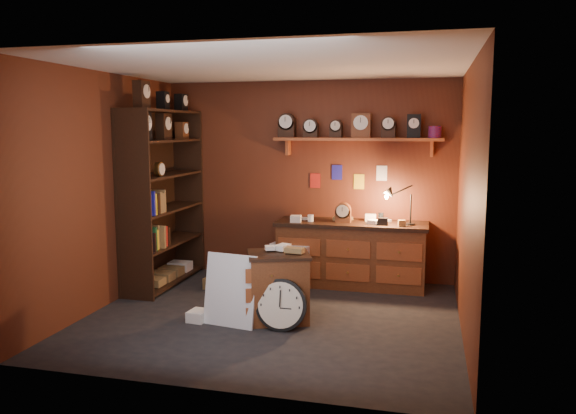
{
  "coord_description": "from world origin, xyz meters",
  "views": [
    {
      "loc": [
        1.61,
        -5.73,
        2.06
      ],
      "look_at": [
        0.09,
        0.35,
        1.18
      ],
      "focal_mm": 35.0,
      "sensor_mm": 36.0,
      "label": 1
    }
  ],
  "objects_px": {
    "shelving_unit": "(161,190)",
    "workbench": "(351,250)",
    "low_cabinet": "(279,284)",
    "big_round_clock": "(281,305)"
  },
  "relations": [
    {
      "from": "shelving_unit",
      "to": "workbench",
      "type": "xyz_separation_m",
      "value": [
        2.46,
        0.49,
        -0.78
      ]
    },
    {
      "from": "shelving_unit",
      "to": "workbench",
      "type": "distance_m",
      "value": 2.63
    },
    {
      "from": "shelving_unit",
      "to": "workbench",
      "type": "height_order",
      "value": "shelving_unit"
    },
    {
      "from": "workbench",
      "to": "shelving_unit",
      "type": "bearing_deg",
      "value": -168.64
    },
    {
      "from": "shelving_unit",
      "to": "low_cabinet",
      "type": "distance_m",
      "value": 2.32
    },
    {
      "from": "low_cabinet",
      "to": "workbench",
      "type": "bearing_deg",
      "value": 49.26
    },
    {
      "from": "workbench",
      "to": "big_round_clock",
      "type": "xyz_separation_m",
      "value": [
        -0.47,
        -1.83,
        -0.21
      ]
    },
    {
      "from": "workbench",
      "to": "big_round_clock",
      "type": "distance_m",
      "value": 1.9
    },
    {
      "from": "low_cabinet",
      "to": "shelving_unit",
      "type": "bearing_deg",
      "value": 130.33
    },
    {
      "from": "shelving_unit",
      "to": "big_round_clock",
      "type": "relative_size",
      "value": 4.78
    }
  ]
}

